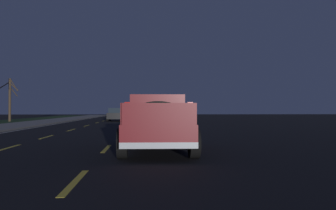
{
  "coord_description": "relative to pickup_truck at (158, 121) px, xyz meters",
  "views": [
    {
      "loc": [
        -1.49,
        -3.03,
        1.36
      ],
      "look_at": [
        10.3,
        -3.86,
        1.51
      ],
      "focal_mm": 37.38,
      "sensor_mm": 36.0,
      "label": 1
    }
  ],
  "objects": [
    {
      "name": "pickup_truck",
      "position": [
        0.0,
        0.0,
        0.0
      ],
      "size": [
        5.48,
        2.38,
        1.87
      ],
      "color": "maroon",
      "rests_on": "ground"
    },
    {
      "name": "sedan_silver",
      "position": [
        24.07,
        -0.12,
        -0.2
      ],
      "size": [
        4.4,
        2.02,
        1.54
      ],
      "color": "#B2B5BA",
      "rests_on": "ground"
    },
    {
      "name": "bare_tree_far",
      "position": [
        29.62,
        15.72,
        1.68
      ],
      "size": [
        1.1,
        2.11,
        4.96
      ],
      "color": "#423323",
      "rests_on": "ground"
    },
    {
      "name": "lane_markings",
      "position": [
        20.54,
        6.53,
        -0.98
      ],
      "size": [
        109.11,
        7.04,
        0.01
      ],
      "color": "yellow",
      "rests_on": "ground"
    },
    {
      "name": "ground",
      "position": [
        16.92,
        3.5,
        -0.98
      ],
      "size": [
        144.0,
        144.0,
        0.0
      ],
      "primitive_type": "plane",
      "color": "black"
    },
    {
      "name": "sedan_black",
      "position": [
        29.93,
        3.64,
        -0.2
      ],
      "size": [
        4.42,
        2.06,
        1.54
      ],
      "color": "black",
      "rests_on": "ground"
    },
    {
      "name": "sidewalk_shoulder",
      "position": [
        16.92,
        10.95,
        -0.92
      ],
      "size": [
        108.0,
        4.0,
        0.12
      ],
      "primitive_type": "cube",
      "color": "gray",
      "rests_on": "ground"
    }
  ]
}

